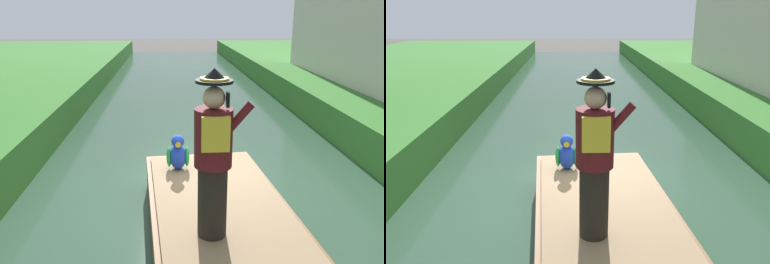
# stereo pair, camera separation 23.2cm
# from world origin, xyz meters

# --- Properties ---
(ground_plane) EXTENTS (80.00, 80.00, 0.00)m
(ground_plane) POSITION_xyz_m (0.00, 0.00, 0.00)
(ground_plane) COLOR #4C4742
(canal_water) EXTENTS (6.38, 48.00, 0.10)m
(canal_water) POSITION_xyz_m (0.00, 0.00, 0.05)
(canal_water) COLOR #33513D
(canal_water) RESTS_ON ground
(boat) EXTENTS (2.11, 4.32, 0.61)m
(boat) POSITION_xyz_m (0.00, -1.56, 0.40)
(boat) COLOR brown
(boat) RESTS_ON canal_water
(person_pirate) EXTENTS (0.61, 0.42, 1.85)m
(person_pirate) POSITION_xyz_m (-0.20, -2.13, 1.64)
(person_pirate) COLOR black
(person_pirate) RESTS_ON boat
(parrot_plush) EXTENTS (0.36, 0.34, 0.57)m
(parrot_plush) POSITION_xyz_m (-0.52, -0.23, 0.95)
(parrot_plush) COLOR blue
(parrot_plush) RESTS_ON boat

